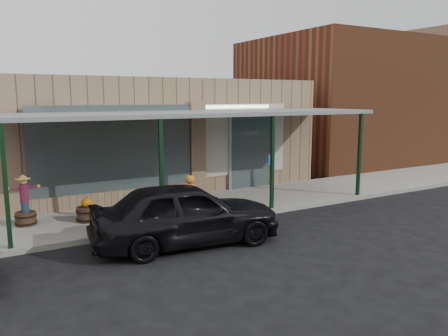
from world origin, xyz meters
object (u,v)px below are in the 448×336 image
barrel_scarecrow (25,208)px  handicap_sign (271,172)px  parked_sedan (186,213)px  barrel_pumpkin (87,212)px

barrel_scarecrow → handicap_sign: handicap_sign is taller
barrel_scarecrow → parked_sedan: parked_sedan is taller
barrel_scarecrow → barrel_pumpkin: (1.53, -0.43, -0.22)m
barrel_scarecrow → handicap_sign: bearing=-5.4°
barrel_scarecrow → barrel_pumpkin: bearing=-11.2°
barrel_pumpkin → parked_sedan: parked_sedan is taller
barrel_pumpkin → parked_sedan: (1.75, -2.71, 0.38)m
barrel_pumpkin → barrel_scarecrow: bearing=164.3°
barrel_scarecrow → parked_sedan: 4.54m
barrel_scarecrow → barrel_pumpkin: size_ratio=1.87×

